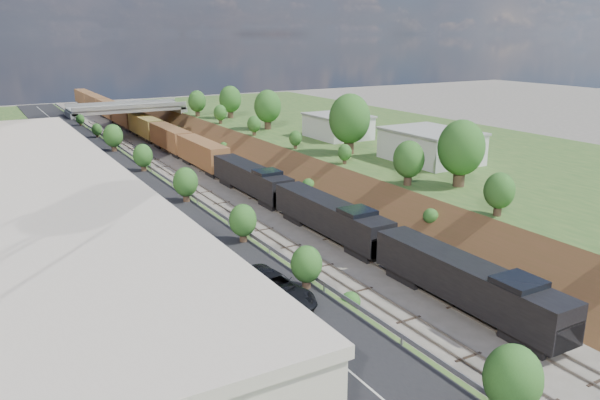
{
  "coord_description": "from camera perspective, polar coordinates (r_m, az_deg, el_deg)",
  "views": [
    {
      "loc": [
        -30.81,
        -6.9,
        21.68
      ],
      "look_at": [
        -3.31,
        40.93,
        6.0
      ],
      "focal_mm": 35.0,
      "sensor_mm": 36.0,
      "label": 1
    }
  ],
  "objects": [
    {
      "name": "platform_right",
      "position": [
        94.42,
        13.48,
        3.7
      ],
      "size": [
        44.0,
        180.0,
        5.0
      ],
      "primitive_type": "cube",
      "color": "#345A25",
      "rests_on": "ground"
    },
    {
      "name": "embankment_left",
      "position": [
        73.07,
        -12.8,
        -1.8
      ],
      "size": [
        10.0,
        180.0,
        10.0
      ],
      "primitive_type": "cube",
      "rotation": [
        0.0,
        0.79,
        0.0
      ],
      "color": "brown",
      "rests_on": "ground"
    },
    {
      "name": "embankment_right",
      "position": [
        81.82,
        2.03,
        0.49
      ],
      "size": [
        10.0,
        180.0,
        10.0
      ],
      "primitive_type": "cube",
      "rotation": [
        0.0,
        0.79,
        0.0
      ],
      "color": "brown",
      "rests_on": "ground"
    },
    {
      "name": "rail_left_track",
      "position": [
        75.75,
        -6.74,
        -0.81
      ],
      "size": [
        1.58,
        180.0,
        0.18
      ],
      "primitive_type": "cube",
      "color": "gray",
      "rests_on": "ground"
    },
    {
      "name": "rail_right_track",
      "position": [
        77.84,
        -3.23,
        -0.27
      ],
      "size": [
        1.58,
        180.0,
        0.18
      ],
      "primitive_type": "cube",
      "color": "gray",
      "rests_on": "ground"
    },
    {
      "name": "road",
      "position": [
        70.62,
        -16.52,
        1.58
      ],
      "size": [
        8.0,
        180.0,
        0.1
      ],
      "primitive_type": "cube",
      "color": "black",
      "rests_on": "platform_left"
    },
    {
      "name": "guardrail",
      "position": [
        71.32,
        -13.32,
        2.36
      ],
      "size": [
        0.1,
        171.0,
        0.7
      ],
      "color": "#99999E",
      "rests_on": "platform_left"
    },
    {
      "name": "commercial_building",
      "position": [
        46.88,
        -25.2,
        -2.02
      ],
      "size": [
        14.3,
        62.3,
        7.0
      ],
      "color": "brown",
      "rests_on": "platform_left"
    },
    {
      "name": "overpass",
      "position": [
        133.59,
        -16.49,
        8.01
      ],
      "size": [
        24.5,
        8.3,
        7.4
      ],
      "color": "gray",
      "rests_on": "ground"
    },
    {
      "name": "white_building_near",
      "position": [
        81.45,
        12.62,
        5.1
      ],
      "size": [
        9.0,
        12.0,
        4.0
      ],
      "primitive_type": "cube",
      "color": "silver",
      "rests_on": "platform_right"
    },
    {
      "name": "white_building_far",
      "position": [
        98.3,
        3.72,
        7.13
      ],
      "size": [
        8.0,
        10.0,
        3.6
      ],
      "primitive_type": "cube",
      "color": "silver",
      "rests_on": "platform_right"
    },
    {
      "name": "tree_right_large",
      "position": [
        68.09,
        15.44,
        4.89
      ],
      "size": [
        5.25,
        5.25,
        7.61
      ],
      "color": "#473323",
      "rests_on": "platform_right"
    },
    {
      "name": "tree_left_crest",
      "position": [
        36.05,
        4.94,
        -8.16
      ],
      "size": [
        2.45,
        2.45,
        3.55
      ],
      "color": "#473323",
      "rests_on": "platform_left"
    },
    {
      "name": "freight_train",
      "position": [
        121.05,
        -13.59,
        6.42
      ],
      "size": [
        3.22,
        180.59,
        4.76
      ],
      "color": "black",
      "rests_on": "ground"
    },
    {
      "name": "suv",
      "position": [
        37.53,
        -2.97,
        -8.7
      ],
      "size": [
        4.13,
        7.5,
        1.99
      ],
      "primitive_type": "imported",
      "rotation": [
        0.0,
        0.0,
        0.12
      ],
      "color": "black",
      "rests_on": "road"
    }
  ]
}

